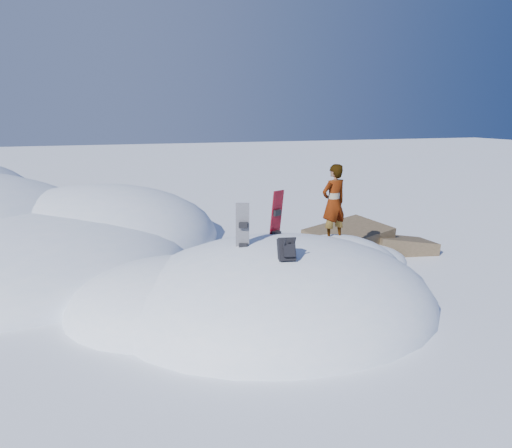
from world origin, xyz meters
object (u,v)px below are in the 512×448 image
object	(u,v)px
snowboard_red	(276,226)
snowboard_dark	(243,238)
backpack	(287,250)
person	(334,203)

from	to	relation	value
snowboard_red	snowboard_dark	size ratio (longest dim) A/B	1.13
snowboard_red	backpack	size ratio (longest dim) A/B	3.16
backpack	snowboard_red	bearing A→B (deg)	85.56
snowboard_red	backpack	world-z (taller)	snowboard_red
snowboard_dark	person	xyz separation A→B (m)	(2.57, 0.96, 0.41)
backpack	snowboard_dark	bearing A→B (deg)	129.10
snowboard_red	snowboard_dark	distance (m)	1.37
snowboard_red	snowboard_dark	world-z (taller)	snowboard_red
snowboard_dark	backpack	xyz separation A→B (m)	(0.55, -1.02, -0.03)
backpack	person	distance (m)	2.87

